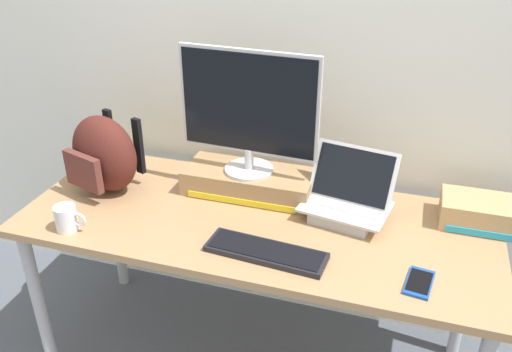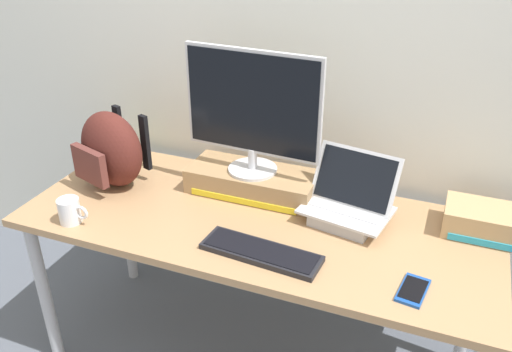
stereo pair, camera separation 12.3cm
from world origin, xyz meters
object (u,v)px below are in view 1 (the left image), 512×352
object	(u,v)px
desktop_monitor	(249,110)
cell_phone	(419,283)
external_keyboard	(266,252)
coffee_mug	(67,218)
messenger_backpack	(104,154)
toner_box_yellow	(249,182)
plush_toy	(116,154)
open_laptop	(346,205)
toner_box_cyan	(486,213)

from	to	relation	value
desktop_monitor	cell_phone	size ratio (longest dim) A/B	3.58
external_keyboard	coffee_mug	xyz separation A→B (m)	(-0.72, -0.07, 0.04)
messenger_backpack	cell_phone	xyz separation A→B (m)	(1.24, -0.24, -0.15)
coffee_mug	messenger_backpack	bearing A→B (deg)	93.84
toner_box_yellow	plush_toy	distance (m)	0.65
desktop_monitor	plush_toy	size ratio (longest dim) A/B	5.95
open_laptop	cell_phone	world-z (taller)	open_laptop
toner_box_yellow	open_laptop	world-z (taller)	open_laptop
toner_box_yellow	toner_box_cyan	size ratio (longest dim) A/B	1.62
external_keyboard	coffee_mug	world-z (taller)	coffee_mug
toner_box_yellow	messenger_backpack	distance (m)	0.59
toner_box_yellow	external_keyboard	bearing A→B (deg)	-64.34
open_laptop	external_keyboard	xyz separation A→B (m)	(-0.22, -0.32, -0.04)
coffee_mug	toner_box_yellow	bearing A→B (deg)	39.92
cell_phone	coffee_mug	bearing A→B (deg)	-168.99
external_keyboard	coffee_mug	bearing A→B (deg)	-170.03
open_laptop	plush_toy	bearing A→B (deg)	-177.31
desktop_monitor	toner_box_cyan	size ratio (longest dim) A/B	1.71
external_keyboard	plush_toy	world-z (taller)	plush_toy
messenger_backpack	toner_box_cyan	xyz separation A→B (m)	(1.45, 0.17, -0.11)
messenger_backpack	cell_phone	bearing A→B (deg)	6.87
toner_box_yellow	desktop_monitor	distance (m)	0.31
messenger_backpack	coffee_mug	size ratio (longest dim) A/B	2.88
messenger_backpack	desktop_monitor	bearing A→B (deg)	32.16
plush_toy	toner_box_cyan	bearing A→B (deg)	-1.53
toner_box_yellow	external_keyboard	world-z (taller)	toner_box_yellow
toner_box_yellow	open_laptop	xyz separation A→B (m)	(0.40, -0.07, 0.00)
messenger_backpack	toner_box_cyan	world-z (taller)	messenger_backpack
toner_box_yellow	cell_phone	bearing A→B (deg)	-29.46
external_keyboard	coffee_mug	size ratio (longest dim) A/B	3.44
messenger_backpack	toner_box_cyan	bearing A→B (deg)	24.70
toner_box_cyan	desktop_monitor	bearing A→B (deg)	-178.01
external_keyboard	plush_toy	bearing A→B (deg)	155.95
toner_box_yellow	toner_box_cyan	xyz separation A→B (m)	(0.89, 0.03, 0.00)
desktop_monitor	external_keyboard	distance (m)	0.55
external_keyboard	plush_toy	xyz separation A→B (m)	(-0.83, 0.45, 0.03)
plush_toy	messenger_backpack	bearing A→B (deg)	-67.65
toner_box_yellow	plush_toy	world-z (taller)	toner_box_yellow
messenger_backpack	plush_toy	bearing A→B (deg)	130.25
desktop_monitor	toner_box_yellow	bearing A→B (deg)	88.94
coffee_mug	toner_box_cyan	bearing A→B (deg)	18.54
desktop_monitor	coffee_mug	size ratio (longest dim) A/B	4.49
messenger_backpack	toner_box_cyan	distance (m)	1.47
toner_box_yellow	desktop_monitor	xyz separation A→B (m)	(-0.00, -0.00, 0.31)
toner_box_yellow	plush_toy	xyz separation A→B (m)	(-0.65, 0.07, -0.00)
open_laptop	coffee_mug	size ratio (longest dim) A/B	2.85
toner_box_cyan	toner_box_yellow	bearing A→B (deg)	-178.09
cell_phone	external_keyboard	bearing A→B (deg)	-172.41
desktop_monitor	external_keyboard	xyz separation A→B (m)	(0.18, -0.38, -0.34)
plush_toy	external_keyboard	bearing A→B (deg)	-28.61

